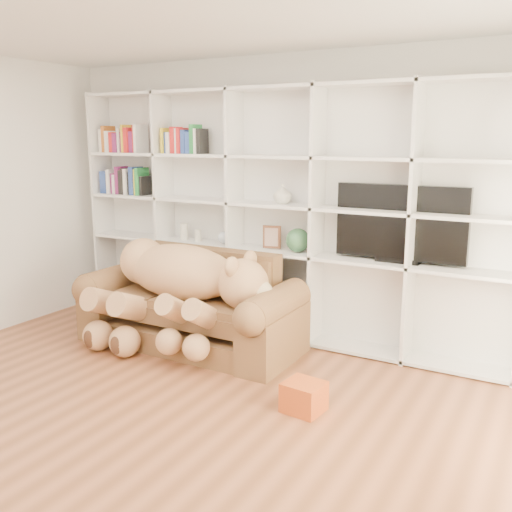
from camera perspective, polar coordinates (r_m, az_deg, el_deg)
The scene contains 14 objects.
floor at distance 4.02m, azimuth -14.42°, elevation -17.31°, with size 5.00×5.00×0.00m, color brown.
wall_back at distance 5.61m, azimuth 2.82°, elevation 5.86°, with size 5.00×0.02×2.70m, color white.
bookshelf at distance 5.60m, azimuth -0.03°, elevation 5.42°, with size 4.43×0.35×2.40m.
sofa at distance 5.42m, azimuth -6.37°, elevation -5.44°, with size 2.08×0.90×0.87m.
teddy_bear at distance 5.23m, azimuth -7.96°, elevation -2.76°, with size 1.70×0.89×0.99m.
throw_pillow at distance 5.79m, azimuth -10.15°, elevation -1.34°, with size 0.37×0.12×0.37m, color #570F18.
gift_box at distance 4.22m, azimuth 4.81°, elevation -13.85°, with size 0.27×0.25×0.22m, color #B44818.
tv at distance 5.06m, azimuth 14.26°, elevation 3.11°, with size 1.13×0.18×0.67m.
picture_frame at distance 5.50m, azimuth 1.60°, elevation 1.92°, with size 0.18×0.03×0.22m, color #57311E.
green_vase at distance 5.38m, azimuth 4.20°, elevation 1.58°, with size 0.23×0.23×0.23m, color #32613C.
figurine_tall at distance 6.06m, azimuth -7.20°, elevation 2.43°, with size 0.09×0.09×0.17m, color silver.
figurine_short at distance 5.96m, azimuth -5.82°, elevation 2.05°, with size 0.07×0.07×0.12m, color silver.
snow_globe at distance 5.78m, azimuth -3.23°, elevation 1.85°, with size 0.12×0.12×0.12m, color silver.
shelf_vase at distance 5.39m, azimuth 2.66°, elevation 6.24°, with size 0.18×0.18×0.19m, color beige.
Camera 1 is at (2.50, -2.48, 1.93)m, focal length 40.00 mm.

